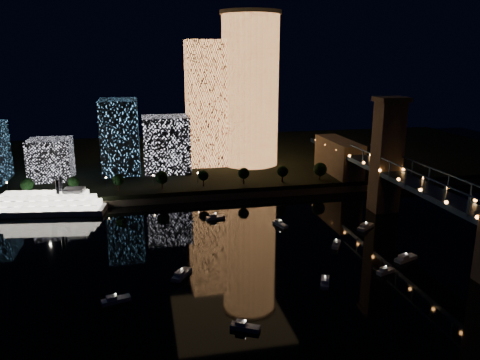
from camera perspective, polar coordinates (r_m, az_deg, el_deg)
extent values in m
plane|color=black|center=(151.23, 3.90, -11.31)|extent=(520.00, 520.00, 0.00)
cube|color=black|center=(299.70, -4.36, 2.56)|extent=(420.00, 160.00, 5.00)
cube|color=#6B5E4C|center=(225.29, -1.72, -1.88)|extent=(420.00, 6.00, 3.00)
cylinder|color=#F2934D|center=(269.64, 1.25, 10.69)|extent=(32.00, 32.00, 83.21)
cylinder|color=#6B5E4C|center=(269.78, 1.30, 19.75)|extent=(34.00, 34.00, 2.00)
cube|color=#F2934D|center=(270.26, -4.14, 9.26)|extent=(22.01, 22.01, 70.02)
cube|color=white|center=(257.23, -8.98, 4.33)|extent=(24.51, 20.74, 30.16)
cube|color=#53A2E2|center=(260.00, -14.42, 5.18)|extent=(19.66, 25.55, 39.32)
cube|color=white|center=(257.89, -22.06, 2.37)|extent=(20.76, 18.87, 20.76)
cube|color=#182C4D|center=(172.92, 25.27, -2.92)|extent=(10.00, 260.00, 2.00)
cube|color=#6B5E4C|center=(211.83, 17.45, 2.62)|extent=(11.00, 9.00, 48.00)
cube|color=#6B5E4C|center=(208.20, 17.99, 9.35)|extent=(13.00, 11.00, 2.00)
cube|color=#182C4D|center=(168.11, 24.17, -0.79)|extent=(0.50, 150.00, 0.50)
cube|color=#182C4D|center=(174.11, 26.84, -0.59)|extent=(0.50, 150.00, 0.50)
cube|color=#6B5E4C|center=(258.13, 11.90, 2.29)|extent=(12.00, 40.00, 23.00)
cube|color=#182C4D|center=(159.95, 26.50, -3.13)|extent=(0.50, 0.50, 7.00)
cube|color=#182C4D|center=(178.43, 21.83, -0.85)|extent=(0.50, 0.50, 7.00)
cube|color=#182C4D|center=(198.09, 18.07, 1.00)|extent=(0.50, 0.50, 7.00)
cube|color=#182C4D|center=(218.63, 14.99, 2.50)|extent=(0.50, 0.50, 7.00)
sphere|color=orange|center=(169.20, 23.84, -2.49)|extent=(1.20, 1.20, 1.20)
sphere|color=orange|center=(205.85, 16.68, 1.13)|extent=(1.20, 1.20, 1.20)
sphere|color=orange|center=(245.30, 11.75, 3.62)|extent=(1.20, 1.20, 1.20)
cube|color=silver|center=(220.98, -22.50, -3.47)|extent=(51.27, 18.24, 2.51)
cube|color=white|center=(220.27, -22.56, -2.87)|extent=(46.99, 16.64, 2.30)
cube|color=white|center=(219.62, -22.62, -2.30)|extent=(42.70, 15.03, 2.30)
cube|color=white|center=(219.00, -22.68, -1.73)|extent=(36.35, 13.14, 2.30)
cube|color=silver|center=(214.74, -19.56, -1.19)|extent=(9.14, 7.35, 1.88)
cylinder|color=black|center=(214.01, -21.38, -0.77)|extent=(1.46, 1.46, 6.27)
cylinder|color=black|center=(217.86, -21.06, -0.47)|extent=(1.46, 1.46, 6.27)
cube|color=silver|center=(190.53, 4.93, -5.43)|extent=(4.85, 7.96, 1.20)
cube|color=silver|center=(191.00, 4.74, -5.02)|extent=(2.76, 3.17, 1.00)
sphere|color=white|center=(189.84, 4.95, -4.86)|extent=(0.36, 0.36, 0.36)
cube|color=silver|center=(150.05, -7.11, -11.36)|extent=(7.15, 9.04, 1.20)
cube|color=silver|center=(148.51, -7.36, -11.19)|extent=(3.62, 3.87, 1.00)
sphere|color=white|center=(149.18, -7.13, -10.67)|extent=(0.36, 0.36, 0.36)
cube|color=silver|center=(197.87, -2.98, -4.60)|extent=(7.99, 3.56, 1.20)
cube|color=silver|center=(197.19, -3.30, -4.34)|extent=(2.96, 2.38, 1.00)
sphere|color=white|center=(197.21, -2.99, -4.05)|extent=(0.36, 0.36, 0.36)
cube|color=silver|center=(174.28, 11.63, -7.69)|extent=(5.58, 7.09, 1.20)
cube|color=silver|center=(172.90, 11.60, -7.49)|extent=(2.83, 3.03, 1.00)
sphere|color=white|center=(173.53, 11.67, -7.08)|extent=(0.36, 0.36, 0.36)
cube|color=silver|center=(169.17, 19.56, -9.01)|extent=(9.16, 5.78, 1.20)
cube|color=silver|center=(167.76, 19.32, -8.78)|extent=(3.68, 3.23, 1.00)
sphere|color=white|center=(168.39, 19.62, -8.38)|extent=(0.36, 0.36, 0.36)
cube|color=silver|center=(123.40, 0.63, -17.53)|extent=(7.74, 5.55, 1.20)
cube|color=silver|center=(123.06, 0.11, -17.02)|extent=(3.22, 2.93, 1.00)
sphere|color=white|center=(122.34, 0.64, -16.74)|extent=(0.36, 0.36, 0.36)
cube|color=silver|center=(139.35, -14.88, -13.98)|extent=(8.36, 4.68, 1.20)
cube|color=silver|center=(138.62, -15.40, -13.66)|extent=(3.25, 2.77, 1.00)
sphere|color=white|center=(138.41, -14.93, -13.25)|extent=(0.36, 0.36, 0.36)
cube|color=silver|center=(193.78, 15.07, -5.55)|extent=(8.90, 7.63, 1.20)
cube|color=silver|center=(192.27, 14.91, -5.36)|extent=(3.90, 3.73, 1.00)
sphere|color=white|center=(193.11, 15.11, -5.00)|extent=(0.36, 0.36, 0.36)
cube|color=silver|center=(157.68, 17.32, -10.61)|extent=(6.56, 3.88, 1.20)
cube|color=silver|center=(156.58, 17.12, -10.33)|extent=(2.59, 2.24, 1.00)
sphere|color=white|center=(156.85, 17.38, -9.95)|extent=(0.36, 0.36, 0.36)
cube|color=silver|center=(146.61, 10.31, -12.16)|extent=(5.38, 8.13, 1.20)
cube|color=silver|center=(145.08, 10.32, -11.99)|extent=(2.94, 3.30, 1.00)
sphere|color=white|center=(145.72, 10.35, -11.46)|extent=(0.36, 0.36, 0.36)
cylinder|color=black|center=(232.32, -24.43, -1.32)|extent=(0.70, 0.70, 4.00)
sphere|color=black|center=(231.45, -24.52, -0.49)|extent=(5.89, 5.89, 5.89)
cylinder|color=black|center=(228.65, -19.55, -1.07)|extent=(0.70, 0.70, 4.00)
sphere|color=black|center=(227.76, -19.62, -0.23)|extent=(5.26, 5.26, 5.26)
cylinder|color=black|center=(226.68, -14.54, -0.81)|extent=(0.70, 0.70, 4.00)
sphere|color=black|center=(225.78, -14.60, 0.04)|extent=(5.48, 5.48, 5.48)
cylinder|color=black|center=(226.48, -9.49, -0.55)|extent=(0.70, 0.70, 4.00)
sphere|color=black|center=(225.57, -9.53, 0.31)|extent=(6.23, 6.23, 6.23)
cylinder|color=black|center=(228.03, -4.47, -0.27)|extent=(0.70, 0.70, 4.00)
sphere|color=black|center=(227.13, -4.49, 0.58)|extent=(5.16, 5.16, 5.16)
cylinder|color=black|center=(231.30, 0.45, -0.01)|extent=(0.70, 0.70, 4.00)
sphere|color=black|center=(230.42, 0.45, 0.83)|extent=(5.67, 5.67, 5.67)
cylinder|color=black|center=(236.24, 5.19, 0.25)|extent=(0.70, 0.70, 4.00)
sphere|color=black|center=(235.37, 5.21, 1.08)|extent=(5.72, 5.72, 5.72)
cylinder|color=black|center=(242.72, 9.72, 0.50)|extent=(0.70, 0.70, 4.00)
sphere|color=black|center=(241.88, 9.75, 1.30)|extent=(6.89, 6.89, 6.89)
cylinder|color=black|center=(240.24, -26.47, -0.92)|extent=(0.24, 0.24, 5.00)
sphere|color=#FFCC7F|center=(239.57, -26.55, -0.28)|extent=(0.70, 0.70, 0.70)
cylinder|color=black|center=(235.49, -21.30, -0.66)|extent=(0.24, 0.24, 5.00)
sphere|color=#FFCC7F|center=(234.80, -21.37, 0.00)|extent=(0.70, 0.70, 0.70)
cylinder|color=black|center=(232.73, -15.97, -0.38)|extent=(0.24, 0.24, 5.00)
sphere|color=#FFCC7F|center=(232.03, -16.01, 0.29)|extent=(0.70, 0.70, 0.70)
cylinder|color=black|center=(232.04, -10.55, -0.09)|extent=(0.24, 0.24, 5.00)
sphere|color=#FFCC7F|center=(231.33, -10.58, 0.58)|extent=(0.70, 0.70, 0.70)
cylinder|color=black|center=(233.42, -5.15, 0.20)|extent=(0.24, 0.24, 5.00)
sphere|color=#FFCC7F|center=(232.72, -5.17, 0.87)|extent=(0.70, 0.70, 0.70)
cylinder|color=black|center=(236.85, 0.14, 0.48)|extent=(0.24, 0.24, 5.00)
sphere|color=#FFCC7F|center=(236.16, 0.14, 1.14)|extent=(0.70, 0.70, 0.70)
cylinder|color=black|center=(242.23, 5.24, 0.75)|extent=(0.24, 0.24, 5.00)
sphere|color=#FFCC7F|center=(241.56, 5.25, 1.39)|extent=(0.70, 0.70, 0.70)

